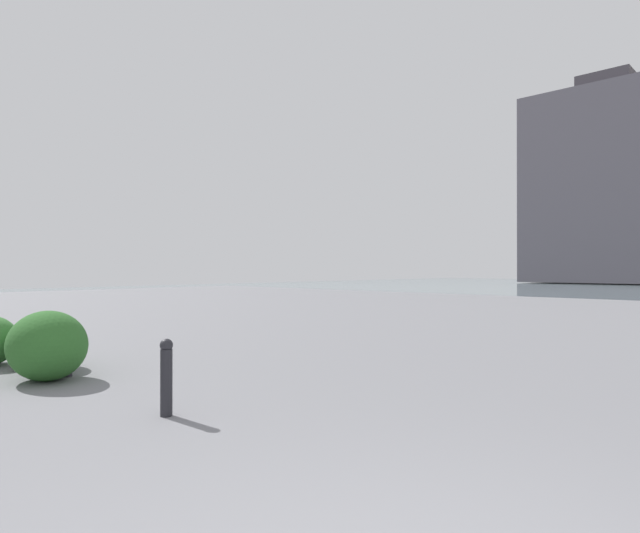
% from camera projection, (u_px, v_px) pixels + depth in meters
% --- Properties ---
extents(building_slab, '(14.98, 12.71, 22.84)m').
position_uv_depth(building_slab, '(607.00, 188.00, 58.07)').
color(building_slab, '#5B5660').
rests_on(building_slab, ground).
extents(bollard_near, '(0.13, 0.13, 0.78)m').
position_uv_depth(bollard_near, '(166.00, 376.00, 5.27)').
color(bollard_near, '#232328').
rests_on(bollard_near, ground).
extents(bollard_mid, '(0.13, 0.13, 0.78)m').
position_uv_depth(bollard_mid, '(68.00, 347.00, 7.19)').
color(bollard_mid, '#232328').
rests_on(bollard_mid, ground).
extents(shrub_round, '(1.09, 0.98, 0.93)m').
position_uv_depth(shrub_round, '(48.00, 346.00, 6.94)').
color(shrub_round, '#2D6628').
rests_on(shrub_round, ground).
extents(shrub_wide, '(0.96, 0.86, 0.82)m').
position_uv_depth(shrub_wide, '(43.00, 341.00, 7.79)').
color(shrub_wide, '#2D6628').
rests_on(shrub_wide, ground).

